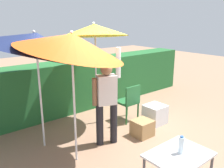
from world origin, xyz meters
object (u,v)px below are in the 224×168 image
Objects in this scene: umbrella_yellow at (94,30)px; crate_cardboard at (142,128)px; chair_plastic at (129,101)px; umbrella_orange at (35,43)px; bottle_water at (181,145)px; person_vendor at (107,98)px; folding_table at (179,160)px; umbrella_rainbow at (72,43)px; cooler_box at (155,114)px.

umbrella_yellow is 6.07× the size of crate_cardboard.
chair_plastic is at bearing -31.61° from umbrella_yellow.
umbrella_orange reaches higher than bottle_water.
crate_cardboard is at bearing -28.61° from umbrella_orange.
umbrella_orange is at bearing 144.11° from person_vendor.
chair_plastic is at bearing 60.34° from folding_table.
umbrella_rainbow reaches higher than folding_table.
umbrella_rainbow is 2.43m from chair_plastic.
bottle_water is at bearing -122.00° from crate_cardboard.
bottle_water is (-1.68, -1.84, 0.63)m from cooler_box.
umbrella_orange is at bearing 163.72° from cooler_box.
cooler_box is 2.57m from bottle_water.
umbrella_rainbow is at bearing 105.63° from folding_table.
umbrella_orange is 1.61m from person_vendor.
crate_cardboard is 1.64× the size of bottle_water.
crate_cardboard is at bearing -71.93° from umbrella_yellow.
umbrella_rainbow is 2.84m from cooler_box.
cooler_box is at bearing 0.43° from person_vendor.
folding_table is at bearing -74.37° from umbrella_rainbow.
umbrella_yellow reaches higher than chair_plastic.
umbrella_yellow is 5.22× the size of cooler_box.
umbrella_orange is at bearing 106.63° from bottle_water.
crate_cardboard is at bearing 58.00° from bottle_water.
folding_table is (0.48, -1.73, -1.37)m from umbrella_rainbow.
cooler_box is (1.44, 0.01, -0.71)m from person_vendor.
umbrella_rainbow is 2.15m from bottle_water.
folding_table reaches higher than cooler_box.
folding_table is (-1.03, -1.59, 0.47)m from crate_cardboard.
umbrella_rainbow is 1.52m from umbrella_yellow.
chair_plastic is at bearing -6.43° from umbrella_orange.
chair_plastic is (1.81, 0.59, -1.51)m from umbrella_rainbow.
umbrella_yellow reaches higher than person_vendor.
umbrella_yellow is 2.36m from cooler_box.
umbrella_orange is 3.05× the size of folding_table.
umbrella_yellow is 3.18m from folding_table.
chair_plastic reaches higher than crate_cardboard.
cooler_box is at bearing -51.36° from chair_plastic.
cooler_box is at bearing -16.28° from umbrella_orange.
person_vendor is 2.11× the size of chair_plastic.
chair_plastic is at bearing 60.91° from bottle_water.
umbrella_rainbow is 1.28× the size of person_vendor.
umbrella_yellow is at bearing 66.72° from person_vendor.
folding_table is at bearing -103.48° from umbrella_yellow.
umbrella_rainbow reaches higher than crate_cardboard.
crate_cardboard is (0.76, -0.24, -0.76)m from person_vendor.
umbrella_orange reaches higher than chair_plastic.
person_vendor is (0.75, 0.10, -1.08)m from umbrella_rainbow.
cooler_box is at bearing 2.86° from umbrella_rainbow.
crate_cardboard is at bearing 57.23° from folding_table.
chair_plastic is (0.67, -0.41, -1.62)m from umbrella_yellow.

